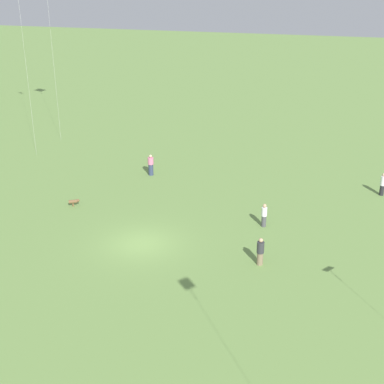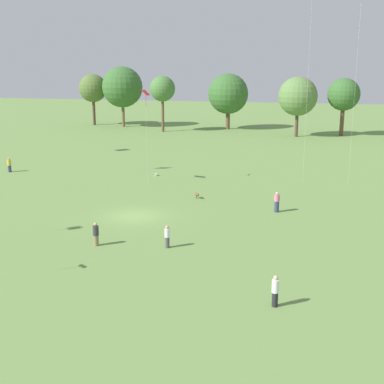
% 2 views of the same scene
% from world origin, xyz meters
% --- Properties ---
extents(ground_plane, '(240.00, 240.00, 0.00)m').
position_xyz_m(ground_plane, '(0.00, 0.00, 0.00)').
color(ground_plane, '#6B8E47').
extents(person_0, '(0.60, 0.60, 1.73)m').
position_xyz_m(person_0, '(11.29, 3.81, 0.85)').
color(person_0, '#333D5B').
rests_on(person_0, ground_plane).
extents(person_1, '(0.58, 0.58, 1.66)m').
position_xyz_m(person_1, '(-0.32, -7.35, 0.81)').
color(person_1, '#847056').
rests_on(person_1, ground_plane).
extents(person_2, '(0.50, 0.50, 1.59)m').
position_xyz_m(person_2, '(4.59, -6.68, 0.79)').
color(person_2, '#4C4C51').
rests_on(person_2, ground_plane).
extents(person_3, '(0.53, 0.53, 1.73)m').
position_xyz_m(person_3, '(12.42, -14.09, 0.86)').
color(person_3, '#232328').
rests_on(person_3, ground_plane).
extents(dog_0, '(0.57, 0.72, 0.52)m').
position_xyz_m(dog_0, '(3.79, 6.69, 0.37)').
color(dog_0, brown).
rests_on(dog_0, ground_plane).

